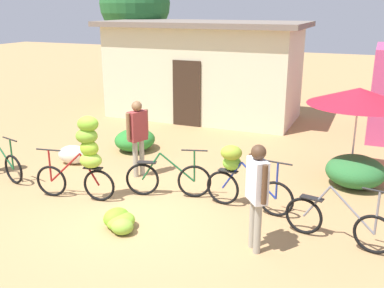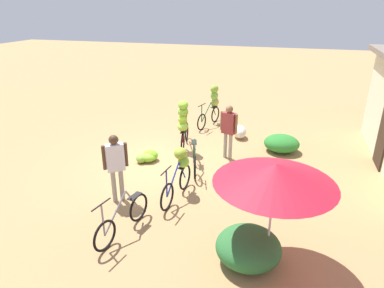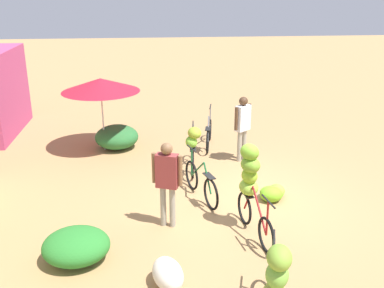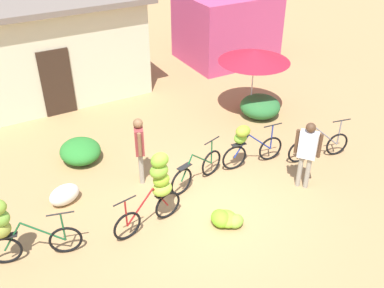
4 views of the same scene
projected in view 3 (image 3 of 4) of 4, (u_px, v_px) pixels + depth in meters
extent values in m
plane|color=#A88050|center=(242.00, 203.00, 9.36)|extent=(60.00, 60.00, 0.00)
ellipsoid|color=#2B7D2D|center=(76.00, 246.00, 7.33)|extent=(1.01, 1.11, 0.54)
ellipsoid|color=#2A6B33|center=(117.00, 137.00, 12.37)|extent=(1.19, 1.19, 0.64)
cylinder|color=beige|center=(103.00, 116.00, 12.02)|extent=(0.04, 0.04, 1.91)
cone|color=red|center=(101.00, 85.00, 11.73)|extent=(2.06, 2.06, 0.35)
torus|color=black|center=(271.00, 278.00, 6.46)|extent=(0.62, 0.21, 0.63)
cylinder|color=#19592D|center=(273.00, 276.00, 6.04)|extent=(0.71, 0.22, 0.62)
cylinder|color=black|center=(274.00, 239.00, 6.24)|extent=(0.49, 0.16, 0.03)
cylinder|color=#19592D|center=(273.00, 259.00, 6.35)|extent=(0.04, 0.04, 0.65)
ellipsoid|color=#77B23E|center=(277.00, 275.00, 5.27)|extent=(0.42, 0.38, 0.33)
ellipsoid|color=#80AC36|center=(279.00, 258.00, 5.17)|extent=(0.42, 0.37, 0.30)
torus|color=black|center=(266.00, 235.00, 7.57)|extent=(0.63, 0.16, 0.63)
torus|color=black|center=(244.00, 208.00, 8.47)|extent=(0.63, 0.16, 0.63)
cylinder|color=maroon|center=(249.00, 198.00, 8.21)|extent=(0.38, 0.10, 0.63)
cylinder|color=maroon|center=(259.00, 210.00, 7.76)|extent=(0.67, 0.15, 0.63)
cylinder|color=black|center=(268.00, 201.00, 7.36)|extent=(0.50, 0.12, 0.03)
cylinder|color=maroon|center=(267.00, 218.00, 7.46)|extent=(0.04, 0.04, 0.64)
cube|color=black|center=(247.00, 194.00, 8.26)|extent=(0.38, 0.20, 0.02)
ellipsoid|color=#96C53C|center=(249.00, 187.00, 8.19)|extent=(0.46, 0.39, 0.29)
ellipsoid|color=#8DBC2A|center=(249.00, 176.00, 8.10)|extent=(0.39, 0.33, 0.29)
ellipsoid|color=#73A42C|center=(250.00, 165.00, 7.98)|extent=(0.49, 0.44, 0.28)
ellipsoid|color=#73AD2B|center=(250.00, 152.00, 7.93)|extent=(0.47, 0.42, 0.29)
torus|color=black|center=(192.00, 175.00, 9.88)|extent=(0.64, 0.24, 0.66)
torus|color=black|center=(211.00, 194.00, 9.00)|extent=(0.64, 0.24, 0.66)
cylinder|color=#19592D|center=(207.00, 178.00, 9.06)|extent=(0.38, 0.15, 0.57)
cylinder|color=#19592D|center=(198.00, 169.00, 9.50)|extent=(0.66, 0.23, 0.58)
cylinder|color=black|center=(192.00, 149.00, 9.67)|extent=(0.49, 0.18, 0.03)
cylinder|color=#19592D|center=(192.00, 162.00, 9.78)|extent=(0.04, 0.04, 0.63)
cube|color=black|center=(209.00, 176.00, 8.97)|extent=(0.39, 0.24, 0.02)
torus|color=black|center=(193.00, 149.00, 11.42)|extent=(0.66, 0.12, 0.66)
torus|color=black|center=(193.00, 165.00, 10.46)|extent=(0.66, 0.12, 0.66)
cylinder|color=navy|center=(193.00, 151.00, 10.53)|extent=(0.39, 0.08, 0.59)
cylinder|color=navy|center=(193.00, 143.00, 11.01)|extent=(0.69, 0.11, 0.59)
cylinder|color=black|center=(193.00, 124.00, 11.19)|extent=(0.50, 0.08, 0.03)
cylinder|color=navy|center=(193.00, 137.00, 11.31)|extent=(0.04, 0.04, 0.68)
cube|color=black|center=(193.00, 149.00, 10.43)|extent=(0.37, 0.18, 0.02)
ellipsoid|color=#79BA35|center=(191.00, 142.00, 10.43)|extent=(0.38, 0.32, 0.28)
ellipsoid|color=#88A22C|center=(194.00, 133.00, 10.37)|extent=(0.44, 0.37, 0.27)
torus|color=black|center=(210.00, 130.00, 13.01)|extent=(0.62, 0.17, 0.63)
torus|color=black|center=(208.00, 142.00, 11.99)|extent=(0.62, 0.17, 0.63)
cylinder|color=slate|center=(208.00, 129.00, 12.06)|extent=(0.41, 0.11, 0.62)
cylinder|color=slate|center=(209.00, 123.00, 12.57)|extent=(0.73, 0.18, 0.63)
cylinder|color=black|center=(210.00, 106.00, 12.77)|extent=(0.50, 0.13, 0.03)
cylinder|color=slate|center=(210.00, 118.00, 12.89)|extent=(0.04, 0.04, 0.69)
cube|color=black|center=(208.00, 129.00, 11.97)|extent=(0.38, 0.21, 0.02)
ellipsoid|color=#75C025|center=(271.00, 194.00, 9.38)|extent=(0.47, 0.53, 0.32)
ellipsoid|color=#82B538|center=(277.00, 190.00, 9.63)|extent=(0.45, 0.41, 0.26)
ellipsoid|color=#81C12F|center=(272.00, 193.00, 9.50)|extent=(0.51, 0.57, 0.27)
ellipsoid|color=silver|center=(168.00, 274.00, 6.71)|extent=(0.80, 0.63, 0.44)
cylinder|color=gray|center=(172.00, 207.00, 8.33)|extent=(0.11, 0.11, 0.81)
cylinder|color=gray|center=(163.00, 206.00, 8.37)|extent=(0.11, 0.11, 0.81)
cube|color=maroon|center=(167.00, 171.00, 8.11)|extent=(0.33, 0.44, 0.64)
cylinder|color=brown|center=(180.00, 171.00, 8.03)|extent=(0.08, 0.08, 0.57)
cylinder|color=brown|center=(154.00, 168.00, 8.16)|extent=(0.08, 0.08, 0.57)
sphere|color=brown|center=(167.00, 149.00, 7.96)|extent=(0.22, 0.22, 0.22)
cylinder|color=gray|center=(239.00, 146.00, 11.41)|extent=(0.11, 0.11, 0.81)
cylinder|color=gray|center=(244.00, 144.00, 11.53)|extent=(0.11, 0.11, 0.81)
cube|color=silver|center=(243.00, 118.00, 11.22)|extent=(0.40, 0.44, 0.65)
cylinder|color=#4C3321|center=(236.00, 119.00, 11.05)|extent=(0.08, 0.08, 0.58)
cylinder|color=#4C3321|center=(249.00, 115.00, 11.37)|extent=(0.08, 0.08, 0.58)
sphere|color=#4C3321|center=(243.00, 101.00, 11.08)|extent=(0.22, 0.22, 0.22)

